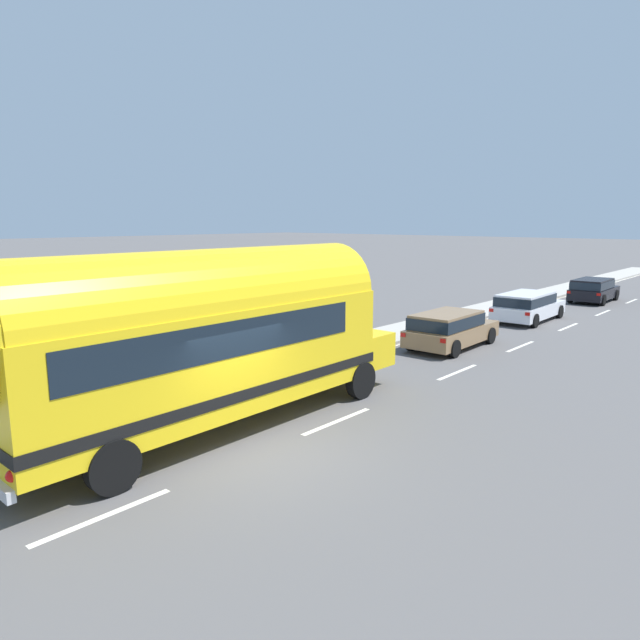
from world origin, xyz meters
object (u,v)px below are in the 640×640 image
(painted_bus, at_px, (192,334))
(car_second, at_px, (527,305))
(car_third, at_px, (593,289))
(car_lead, at_px, (449,327))

(painted_bus, height_order, car_second, painted_bus)
(car_second, relative_size, car_third, 1.10)
(car_lead, bearing_deg, painted_bus, -89.40)
(car_second, height_order, car_third, same)
(painted_bus, xyz_separation_m, car_lead, (-0.12, 11.58, -1.52))
(painted_bus, height_order, car_third, painted_bus)
(car_lead, xyz_separation_m, car_second, (-0.08, 7.57, 0.01))
(car_second, bearing_deg, car_lead, -89.39)
(painted_bus, bearing_deg, car_lead, 90.60)
(car_third, bearing_deg, painted_bus, -90.34)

